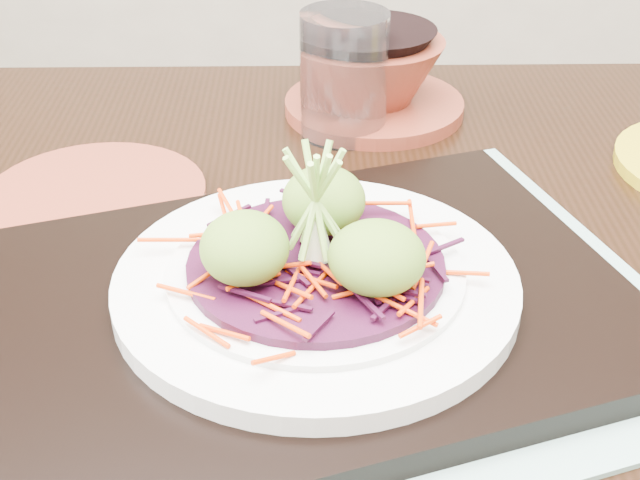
# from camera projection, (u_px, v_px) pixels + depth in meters

# --- Properties ---
(dining_table) EXTENTS (1.43, 1.06, 0.82)m
(dining_table) POSITION_uv_depth(u_px,v_px,m) (338.00, 420.00, 0.66)
(dining_table) COLOR black
(dining_table) RESTS_ON ground
(placemat) EXTENTS (0.57, 0.53, 0.00)m
(placemat) POSITION_uv_depth(u_px,v_px,m) (316.00, 318.00, 0.59)
(placemat) COLOR #85AC9D
(placemat) RESTS_ON dining_table
(serving_tray) EXTENTS (0.49, 0.45, 0.02)m
(serving_tray) POSITION_uv_depth(u_px,v_px,m) (316.00, 304.00, 0.58)
(serving_tray) COLOR black
(serving_tray) RESTS_ON placemat
(white_plate) EXTENTS (0.26, 0.26, 0.02)m
(white_plate) POSITION_uv_depth(u_px,v_px,m) (316.00, 282.00, 0.57)
(white_plate) COLOR silver
(white_plate) RESTS_ON serving_tray
(cabbage_bed) EXTENTS (0.16, 0.16, 0.01)m
(cabbage_bed) POSITION_uv_depth(u_px,v_px,m) (316.00, 265.00, 0.57)
(cabbage_bed) COLOR #380B22
(cabbage_bed) RESTS_ON white_plate
(carrot_julienne) EXTENTS (0.20, 0.20, 0.01)m
(carrot_julienne) POSITION_uv_depth(u_px,v_px,m) (316.00, 254.00, 0.56)
(carrot_julienne) COLOR #E03603
(carrot_julienne) RESTS_ON cabbage_bed
(guacamole_scoops) EXTENTS (0.14, 0.13, 0.04)m
(guacamole_scoops) POSITION_uv_depth(u_px,v_px,m) (316.00, 235.00, 0.55)
(guacamole_scoops) COLOR #5A8327
(guacamole_scoops) RESTS_ON cabbage_bed
(scallion_garnish) EXTENTS (0.06, 0.06, 0.09)m
(scallion_garnish) POSITION_uv_depth(u_px,v_px,m) (316.00, 206.00, 0.54)
(scallion_garnish) COLOR #91C850
(scallion_garnish) RESTS_ON cabbage_bed
(terracotta_side_plate) EXTENTS (0.24, 0.24, 0.01)m
(terracotta_side_plate) POSITION_uv_depth(u_px,v_px,m) (95.00, 198.00, 0.71)
(terracotta_side_plate) COLOR maroon
(terracotta_side_plate) RESTS_ON dining_table
(water_glass) EXTENTS (0.10, 0.10, 0.11)m
(water_glass) POSITION_uv_depth(u_px,v_px,m) (344.00, 75.00, 0.80)
(water_glass) COLOR white
(water_glass) RESTS_ON dining_table
(terracotta_bowl_set) EXTENTS (0.23, 0.23, 0.07)m
(terracotta_bowl_set) POSITION_uv_depth(u_px,v_px,m) (375.00, 81.00, 0.85)
(terracotta_bowl_set) COLOR maroon
(terracotta_bowl_set) RESTS_ON dining_table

